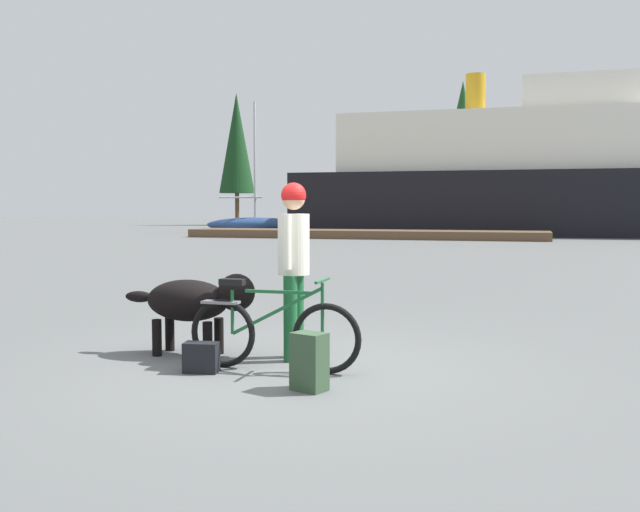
# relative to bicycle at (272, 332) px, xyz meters

# --- Properties ---
(ground_plane) EXTENTS (160.00, 160.00, 0.00)m
(ground_plane) POSITION_rel_bicycle_xyz_m (0.06, 0.08, -0.37)
(ground_plane) COLOR #595B5B
(bicycle) EXTENTS (1.70, 0.44, 0.89)m
(bicycle) POSITION_rel_bicycle_xyz_m (0.00, 0.00, 0.00)
(bicycle) COLOR black
(bicycle) RESTS_ON ground_plane
(person_cyclist) EXTENTS (0.32, 0.53, 1.79)m
(person_cyclist) POSITION_rel_bicycle_xyz_m (0.04, 0.53, 0.73)
(person_cyclist) COLOR #19592D
(person_cyclist) RESTS_ON ground_plane
(dog) EXTENTS (1.47, 0.51, 0.87)m
(dog) POSITION_rel_bicycle_xyz_m (-0.99, 0.43, 0.21)
(dog) COLOR black
(dog) RESTS_ON ground_plane
(backpack) EXTENTS (0.33, 0.28, 0.49)m
(backpack) POSITION_rel_bicycle_xyz_m (0.55, -0.61, -0.12)
(backpack) COLOR #334C33
(backpack) RESTS_ON ground_plane
(handbag_pannier) EXTENTS (0.34, 0.22, 0.28)m
(handbag_pannier) POSITION_rel_bicycle_xyz_m (-0.61, -0.26, -0.22)
(handbag_pannier) COLOR black
(handbag_pannier) RESTS_ON ground_plane
(dock_pier) EXTENTS (17.54, 2.73, 0.40)m
(dock_pier) POSITION_rel_bicycle_xyz_m (-5.30, 27.96, -0.17)
(dock_pier) COLOR brown
(dock_pier) RESTS_ON ground_plane
(ferry_boat) EXTENTS (25.55, 8.92, 8.99)m
(ferry_boat) POSITION_rel_bicycle_xyz_m (2.64, 35.42, 2.82)
(ferry_boat) COLOR black
(ferry_boat) RESTS_ON ground_plane
(sailboat_moored) EXTENTS (6.24, 1.75, 7.74)m
(sailboat_moored) POSITION_rel_bicycle_xyz_m (-13.22, 33.76, 0.14)
(sailboat_moored) COLOR navy
(sailboat_moored) RESTS_ON ground_plane
(pine_tree_far_left) EXTENTS (2.95, 2.95, 10.92)m
(pine_tree_far_left) POSITION_rel_bicycle_xyz_m (-20.83, 49.34, 6.41)
(pine_tree_far_left) COLOR #4C331E
(pine_tree_far_left) RESTS_ON ground_plane
(pine_tree_center) EXTENTS (3.87, 3.87, 11.05)m
(pine_tree_center) POSITION_rel_bicycle_xyz_m (-2.41, 49.45, 6.17)
(pine_tree_center) COLOR #4C331E
(pine_tree_center) RESTS_ON ground_plane
(pine_tree_far_right) EXTENTS (2.84, 2.84, 11.12)m
(pine_tree_far_right) POSITION_rel_bicycle_xyz_m (7.99, 47.97, 6.74)
(pine_tree_far_right) COLOR #4C331E
(pine_tree_far_right) RESTS_ON ground_plane
(pine_tree_mid_back) EXTENTS (3.28, 3.28, 10.04)m
(pine_tree_mid_back) POSITION_rel_bicycle_xyz_m (-2.30, 54.06, 5.70)
(pine_tree_mid_back) COLOR #4C331E
(pine_tree_mid_back) RESTS_ON ground_plane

